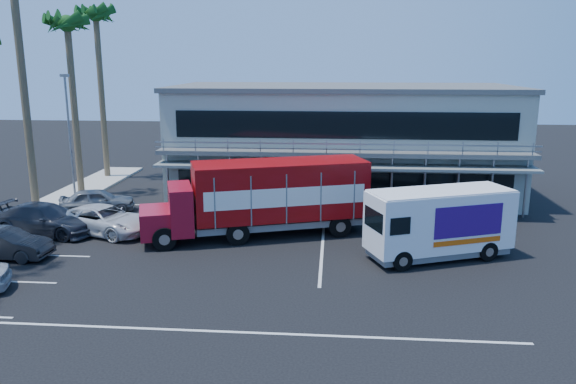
{
  "coord_description": "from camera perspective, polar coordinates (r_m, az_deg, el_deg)",
  "views": [
    {
      "loc": [
        2.49,
        -23.04,
        8.87
      ],
      "look_at": [
        0.16,
        4.94,
        2.3
      ],
      "focal_mm": 35.0,
      "sensor_mm": 36.0,
      "label": 1
    }
  ],
  "objects": [
    {
      "name": "parked_car_b",
      "position": [
        28.9,
        -26.84,
        -4.74
      ],
      "size": [
        4.23,
        1.58,
        1.38
      ],
      "primitive_type": "imported",
      "rotation": [
        0.0,
        0.0,
        1.54
      ],
      "color": "black",
      "rests_on": "ground"
    },
    {
      "name": "parked_car_e",
      "position": [
        35.4,
        -18.81,
        -0.84
      ],
      "size": [
        4.64,
        3.03,
        1.47
      ],
      "primitive_type": "imported",
      "rotation": [
        0.0,
        0.0,
        1.9
      ],
      "color": "gray",
      "rests_on": "ground"
    },
    {
      "name": "white_van",
      "position": [
        26.48,
        15.12,
        -3.0
      ],
      "size": [
        6.95,
        4.5,
        3.22
      ],
      "rotation": [
        0.0,
        0.0,
        0.37
      ],
      "color": "white",
      "rests_on": "ground"
    },
    {
      "name": "palm_f",
      "position": [
        45.18,
        -18.89,
        15.79
      ],
      "size": [
        2.8,
        2.8,
        13.25
      ],
      "color": "brown",
      "rests_on": "ground"
    },
    {
      "name": "curb_strip",
      "position": [
        35.02,
        -25.42,
        -2.67
      ],
      "size": [
        3.0,
        32.0,
        0.16
      ],
      "primitive_type": "cube",
      "color": "#A5A399",
      "rests_on": "ground"
    },
    {
      "name": "parked_car_c",
      "position": [
        31.03,
        -18.18,
        -2.71
      ],
      "size": [
        5.77,
        4.04,
        1.46
      ],
      "primitive_type": "imported",
      "rotation": [
        0.0,
        0.0,
        1.23
      ],
      "color": "silver",
      "rests_on": "ground"
    },
    {
      "name": "palm_e",
      "position": [
        39.96,
        -21.46,
        14.74
      ],
      "size": [
        2.8,
        2.8,
        12.25
      ],
      "color": "brown",
      "rests_on": "ground"
    },
    {
      "name": "red_truck",
      "position": [
        28.8,
        -2.34,
        -0.37
      ],
      "size": [
        11.74,
        6.17,
        3.87
      ],
      "rotation": [
        0.0,
        0.0,
        0.33
      ],
      "color": "maroon",
      "rests_on": "ground"
    },
    {
      "name": "building",
      "position": [
        38.33,
        5.51,
        5.29
      ],
      "size": [
        22.4,
        12.0,
        7.3
      ],
      "color": "#9BA093",
      "rests_on": "ground"
    },
    {
      "name": "light_pole_far",
      "position": [
        38.16,
        -21.32,
        5.7
      ],
      "size": [
        0.5,
        0.25,
        8.09
      ],
      "color": "gray",
      "rests_on": "ground"
    },
    {
      "name": "parked_car_d",
      "position": [
        31.95,
        -23.43,
        -2.57
      ],
      "size": [
        5.85,
        3.18,
        1.61
      ],
      "primitive_type": "imported",
      "rotation": [
        0.0,
        0.0,
        1.4
      ],
      "color": "#272B34",
      "rests_on": "ground"
    },
    {
      "name": "ground",
      "position": [
        24.81,
        -1.33,
        -7.78
      ],
      "size": [
        120.0,
        120.0,
        0.0
      ],
      "primitive_type": "plane",
      "color": "black",
      "rests_on": "ground"
    }
  ]
}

